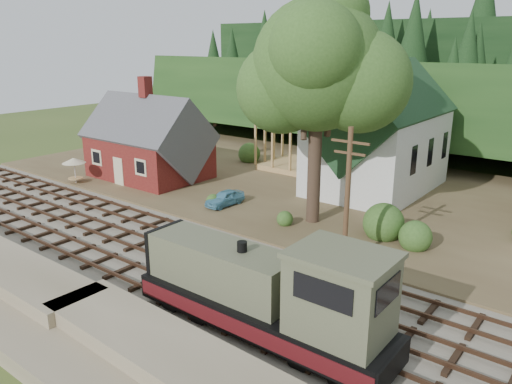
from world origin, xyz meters
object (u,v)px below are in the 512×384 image
Objects in this scene: patio_set at (74,162)px; car_green at (131,157)px; car_blue at (225,198)px; locomotive at (269,295)px.

car_green is at bearing 107.03° from patio_set.
car_blue is 1.02× the size of car_green.
locomotive is 34.20m from car_green.
patio_set is at bearing -163.35° from car_blue.
locomotive reaches higher than car_green.
car_green is 1.48× the size of patio_set.
car_green is (-16.98, 4.75, -0.03)m from car_blue.
locomotive is 17.55m from car_blue.
locomotive is 3.60× the size of car_green.
locomotive is 28.70m from patio_set.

